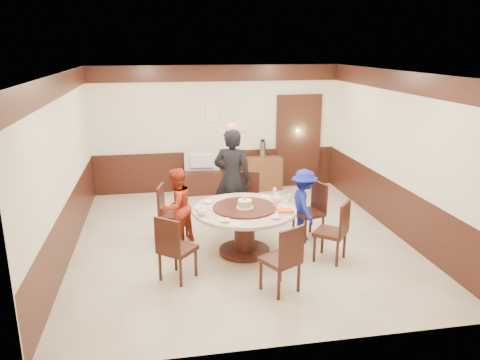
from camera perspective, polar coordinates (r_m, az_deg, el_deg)
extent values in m
plane|color=beige|center=(8.09, 0.02, -7.25)|extent=(6.00, 6.00, 0.00)
plane|color=white|center=(7.44, 0.02, 12.95)|extent=(6.00, 6.00, 0.00)
cube|color=beige|center=(10.55, -2.89, 6.22)|extent=(5.50, 0.04, 2.80)
cube|color=beige|center=(4.86, 6.33, -5.88)|extent=(5.50, 0.04, 2.80)
cube|color=beige|center=(7.67, -20.66, 1.40)|extent=(0.04, 6.00, 2.80)
cube|color=beige|center=(8.56, 18.48, 3.07)|extent=(0.04, 6.00, 2.80)
cube|color=#341710|center=(7.93, 0.02, -4.27)|extent=(5.50, 6.00, 0.90)
cube|color=#341710|center=(7.45, 0.02, 11.61)|extent=(5.50, 6.00, 0.35)
cube|color=#341710|center=(10.97, 7.10, 4.64)|extent=(1.05, 0.08, 2.18)
cube|color=#8EDB95|center=(10.99, 7.07, 4.66)|extent=(0.88, 0.02, 2.05)
cylinder|color=#341710|center=(7.61, 0.54, -8.60)|extent=(0.81, 0.81, 0.06)
cylinder|color=#341710|center=(7.48, 0.55, -6.33)|extent=(0.33, 0.33, 0.65)
cylinder|color=#C9A592|center=(7.35, 0.55, -3.67)|extent=(1.63, 1.63, 0.05)
cylinder|color=#341710|center=(7.33, 0.55, -3.37)|extent=(1.00, 1.00, 0.03)
cube|color=#341710|center=(8.09, 8.35, -4.02)|extent=(0.55, 0.55, 0.06)
cube|color=#341710|center=(8.12, 9.64, -1.98)|extent=(0.16, 0.41, 0.50)
cube|color=#341710|center=(8.18, 8.28, -5.59)|extent=(0.36, 0.36, 0.42)
cube|color=#341710|center=(8.56, 0.95, -2.70)|extent=(0.52, 0.52, 0.06)
cube|color=#341710|center=(8.68, 0.99, -0.57)|extent=(0.42, 0.13, 0.50)
cube|color=#341710|center=(8.64, 0.94, -4.21)|extent=(0.36, 0.36, 0.42)
cube|color=#341710|center=(7.99, -8.06, -4.27)|extent=(0.53, 0.53, 0.06)
cube|color=#341710|center=(7.94, -9.63, -2.40)|extent=(0.13, 0.42, 0.50)
cube|color=#341710|center=(8.08, -7.99, -5.86)|extent=(0.36, 0.36, 0.42)
cube|color=#341710|center=(6.70, -7.63, -8.36)|extent=(0.62, 0.62, 0.06)
cube|color=#341710|center=(6.45, -8.85, -6.82)|extent=(0.35, 0.30, 0.50)
cube|color=#341710|center=(6.81, -7.55, -10.20)|extent=(0.36, 0.36, 0.42)
cube|color=#341710|center=(6.36, 4.91, -9.69)|extent=(0.59, 0.59, 0.06)
cube|color=#341710|center=(6.11, 6.31, -8.07)|extent=(0.39, 0.23, 0.50)
cube|color=#341710|center=(6.46, 4.85, -11.61)|extent=(0.36, 0.36, 0.42)
cube|color=#341710|center=(7.33, 10.95, -6.32)|extent=(0.62, 0.62, 0.06)
cube|color=#341710|center=(7.18, 12.66, -4.60)|extent=(0.30, 0.35, 0.50)
cube|color=#341710|center=(7.43, 10.85, -8.03)|extent=(0.36, 0.36, 0.42)
imported|color=black|center=(8.35, -0.96, 0.15)|extent=(0.78, 0.64, 1.83)
imported|color=#AF2D17|center=(7.79, -7.76, -3.23)|extent=(0.80, 0.78, 1.30)
imported|color=#171F94|center=(8.03, 7.79, -2.97)|extent=(0.48, 0.80, 1.22)
cylinder|color=white|center=(7.28, 0.60, -3.34)|extent=(0.27, 0.27, 0.01)
cylinder|color=tan|center=(7.26, 0.60, -2.93)|extent=(0.21, 0.21, 0.10)
cylinder|color=white|center=(7.25, 0.60, -2.51)|extent=(0.22, 0.22, 0.01)
sphere|color=pink|center=(7.23, 0.61, -2.23)|extent=(0.06, 0.06, 0.06)
ellipsoid|color=white|center=(7.05, -4.70, -3.86)|extent=(0.17, 0.15, 0.13)
ellipsoid|color=white|center=(7.66, 4.53, -2.21)|extent=(0.17, 0.15, 0.13)
imported|color=white|center=(7.58, -3.87, -2.72)|extent=(0.14, 0.14, 0.03)
imported|color=white|center=(6.92, 4.39, -4.55)|extent=(0.15, 0.15, 0.05)
imported|color=white|center=(6.80, -1.82, -4.97)|extent=(0.14, 0.14, 0.04)
imported|color=white|center=(7.36, 5.40, -3.32)|extent=(0.13, 0.13, 0.04)
imported|color=white|center=(7.30, -4.86, -3.47)|extent=(0.17, 0.17, 0.04)
cylinder|color=white|center=(6.69, -0.52, -5.40)|extent=(0.18, 0.18, 0.01)
cylinder|color=white|center=(7.89, 3.09, -2.04)|extent=(0.18, 0.18, 0.01)
cube|color=white|center=(7.15, 5.55, -4.01)|extent=(0.30, 0.20, 0.02)
cube|color=#E25719|center=(7.14, 5.56, -3.77)|extent=(0.24, 0.15, 0.04)
cylinder|color=silver|center=(7.35, 4.33, -2.83)|extent=(0.06, 0.06, 0.16)
cylinder|color=silver|center=(7.54, 6.01, -2.37)|extent=(0.06, 0.06, 0.16)
cylinder|color=silver|center=(7.84, 4.25, -1.61)|extent=(0.06, 0.06, 0.16)
cube|color=#341710|center=(10.53, -4.61, -0.26)|extent=(0.85, 0.45, 0.50)
imported|color=gray|center=(10.41, -4.67, 2.24)|extent=(0.78, 0.17, 0.45)
cube|color=brown|center=(10.75, 2.91, 0.80)|extent=(0.80, 0.40, 0.75)
cylinder|color=silver|center=(10.60, 2.78, 3.74)|extent=(0.15, 0.15, 0.38)
cube|color=white|center=(10.44, -3.43, 8.05)|extent=(0.25, 0.00, 0.35)
cube|color=white|center=(10.58, 0.12, 6.54)|extent=(0.30, 0.00, 0.22)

